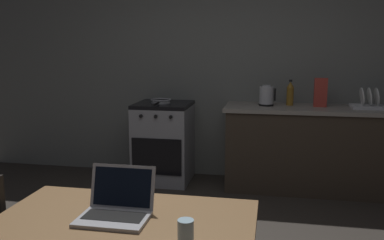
{
  "coord_description": "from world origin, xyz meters",
  "views": [
    {
      "loc": [
        0.59,
        -2.35,
        1.52
      ],
      "look_at": [
        -0.04,
        0.95,
        0.91
      ],
      "focal_mm": 39.07,
      "sensor_mm": 36.0,
      "label": 1
    }
  ],
  "objects_px": {
    "laptop": "(116,208)",
    "dish_rack": "(369,104)",
    "drinking_glass": "(186,236)",
    "bottle_b": "(290,93)",
    "cereal_box": "(321,92)",
    "frying_pan": "(161,101)",
    "stove_oven": "(164,142)",
    "electric_kettle": "(266,96)"
  },
  "relations": [
    {
      "from": "laptop",
      "to": "dish_rack",
      "type": "xyz_separation_m",
      "value": [
        1.66,
        2.68,
        0.17
      ]
    },
    {
      "from": "drinking_glass",
      "to": "bottle_b",
      "type": "xyz_separation_m",
      "value": [
        0.5,
        3.02,
        0.23
      ]
    },
    {
      "from": "cereal_box",
      "to": "bottle_b",
      "type": "xyz_separation_m",
      "value": [
        -0.3,
        0.06,
        -0.02
      ]
    },
    {
      "from": "dish_rack",
      "to": "laptop",
      "type": "bearing_deg",
      "value": -121.85
    },
    {
      "from": "laptop",
      "to": "dish_rack",
      "type": "height_order",
      "value": "dish_rack"
    },
    {
      "from": "cereal_box",
      "to": "frying_pan",
      "type": "bearing_deg",
      "value": -178.31
    },
    {
      "from": "stove_oven",
      "to": "cereal_box",
      "type": "xyz_separation_m",
      "value": [
        1.67,
        0.02,
        0.59
      ]
    },
    {
      "from": "laptop",
      "to": "electric_kettle",
      "type": "bearing_deg",
      "value": 74.58
    },
    {
      "from": "drinking_glass",
      "to": "stove_oven",
      "type": "bearing_deg",
      "value": 106.34
    },
    {
      "from": "laptop",
      "to": "bottle_b",
      "type": "xyz_separation_m",
      "value": [
        0.89,
        2.76,
        0.25
      ]
    },
    {
      "from": "stove_oven",
      "to": "dish_rack",
      "type": "xyz_separation_m",
      "value": [
        2.14,
        0.0,
        0.49
      ]
    },
    {
      "from": "laptop",
      "to": "drinking_glass",
      "type": "relative_size",
      "value": 2.42
    },
    {
      "from": "dish_rack",
      "to": "stove_oven",
      "type": "bearing_deg",
      "value": -179.93
    },
    {
      "from": "electric_kettle",
      "to": "stove_oven",
      "type": "bearing_deg",
      "value": -179.87
    },
    {
      "from": "drinking_glass",
      "to": "electric_kettle",
      "type": "bearing_deg",
      "value": 84.99
    },
    {
      "from": "bottle_b",
      "to": "cereal_box",
      "type": "bearing_deg",
      "value": -11.25
    },
    {
      "from": "frying_pan",
      "to": "cereal_box",
      "type": "xyz_separation_m",
      "value": [
        1.69,
        0.05,
        0.12
      ]
    },
    {
      "from": "cereal_box",
      "to": "electric_kettle",
      "type": "bearing_deg",
      "value": -177.9
    },
    {
      "from": "bottle_b",
      "to": "stove_oven",
      "type": "bearing_deg",
      "value": -176.54
    },
    {
      "from": "drinking_glass",
      "to": "cereal_box",
      "type": "distance_m",
      "value": 3.08
    },
    {
      "from": "stove_oven",
      "to": "electric_kettle",
      "type": "xyz_separation_m",
      "value": [
        1.12,
        0.0,
        0.55
      ]
    },
    {
      "from": "electric_kettle",
      "to": "dish_rack",
      "type": "bearing_deg",
      "value": -0.0
    },
    {
      "from": "laptop",
      "to": "cereal_box",
      "type": "height_order",
      "value": "cereal_box"
    },
    {
      "from": "drinking_glass",
      "to": "cereal_box",
      "type": "xyz_separation_m",
      "value": [
        0.8,
        2.96,
        0.25
      ]
    },
    {
      "from": "laptop",
      "to": "frying_pan",
      "type": "relative_size",
      "value": 0.8
    },
    {
      "from": "stove_oven",
      "to": "electric_kettle",
      "type": "height_order",
      "value": "electric_kettle"
    },
    {
      "from": "frying_pan",
      "to": "bottle_b",
      "type": "bearing_deg",
      "value": 4.53
    },
    {
      "from": "cereal_box",
      "to": "laptop",
      "type": "bearing_deg",
      "value": -113.83
    },
    {
      "from": "laptop",
      "to": "drinking_glass",
      "type": "xyz_separation_m",
      "value": [
        0.39,
        -0.27,
        0.02
      ]
    },
    {
      "from": "drinking_glass",
      "to": "bottle_b",
      "type": "relative_size",
      "value": 0.49
    },
    {
      "from": "dish_rack",
      "to": "bottle_b",
      "type": "distance_m",
      "value": 0.78
    },
    {
      "from": "laptop",
      "to": "frying_pan",
      "type": "distance_m",
      "value": 2.7
    },
    {
      "from": "stove_oven",
      "to": "laptop",
      "type": "relative_size",
      "value": 2.77
    },
    {
      "from": "frying_pan",
      "to": "drinking_glass",
      "type": "xyz_separation_m",
      "value": [
        0.88,
        -2.91,
        -0.13
      ]
    },
    {
      "from": "stove_oven",
      "to": "bottle_b",
      "type": "height_order",
      "value": "bottle_b"
    },
    {
      "from": "drinking_glass",
      "to": "laptop",
      "type": "bearing_deg",
      "value": 145.57
    },
    {
      "from": "laptop",
      "to": "cereal_box",
      "type": "bearing_deg",
      "value": 64.3
    },
    {
      "from": "electric_kettle",
      "to": "cereal_box",
      "type": "height_order",
      "value": "cereal_box"
    },
    {
      "from": "stove_oven",
      "to": "frying_pan",
      "type": "xyz_separation_m",
      "value": [
        -0.02,
        -0.03,
        0.47
      ]
    },
    {
      "from": "laptop",
      "to": "bottle_b",
      "type": "distance_m",
      "value": 2.91
    },
    {
      "from": "stove_oven",
      "to": "dish_rack",
      "type": "relative_size",
      "value": 2.61
    },
    {
      "from": "stove_oven",
      "to": "drinking_glass",
      "type": "bearing_deg",
      "value": -73.66
    }
  ]
}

